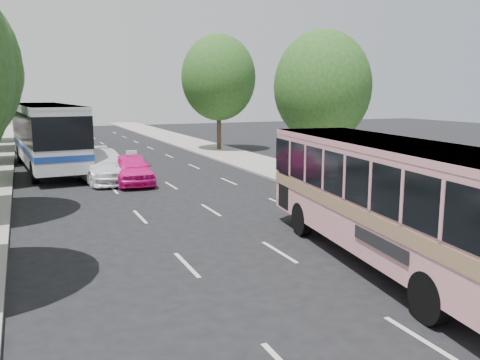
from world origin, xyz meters
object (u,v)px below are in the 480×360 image
tour_coach_front (46,131)px  white_pickup (103,166)px  pink_bus (388,188)px  pink_taxi (132,169)px  tour_coach_rear (38,121)px

tour_coach_front → white_pickup: bearing=-69.0°
pink_bus → pink_taxi: (-4.02, 15.31, -1.35)m
pink_taxi → white_pickup: 1.95m
pink_bus → white_pickup: (-5.30, 16.78, -1.28)m
white_pickup → pink_taxi: bearing=-56.1°
pink_taxi → tour_coach_rear: size_ratio=0.37×
white_pickup → tour_coach_front: size_ratio=0.43×
pink_taxi → tour_coach_front: 7.90m
pink_bus → tour_coach_front: 23.40m
pink_taxi → tour_coach_rear: 23.26m
tour_coach_front → tour_coach_rear: 16.16m
pink_taxi → tour_coach_front: size_ratio=0.34×
tour_coach_front → pink_taxi: bearing=-65.0°
pink_bus → tour_coach_rear: tour_coach_rear is taller
white_pickup → tour_coach_front: tour_coach_front is taller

